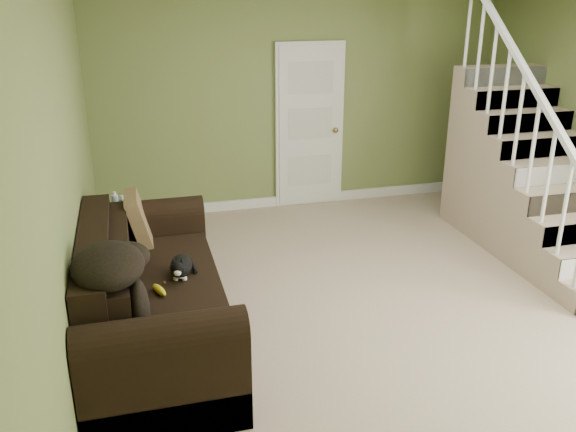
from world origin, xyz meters
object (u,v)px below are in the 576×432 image
banana (159,290)px  cat (182,267)px  side_table (120,246)px  sofa (149,301)px

banana → cat: bearing=30.9°
side_table → cat: (0.49, -1.22, 0.29)m
sofa → side_table: bearing=99.8°
side_table → cat: bearing=-68.0°
sofa → banana: (0.08, -0.19, 0.18)m
side_table → banana: size_ratio=4.14×
cat → banana: 0.31m
cat → side_table: bearing=124.4°
sofa → cat: (0.27, 0.05, 0.24)m
side_table → sofa: bearing=-80.2°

